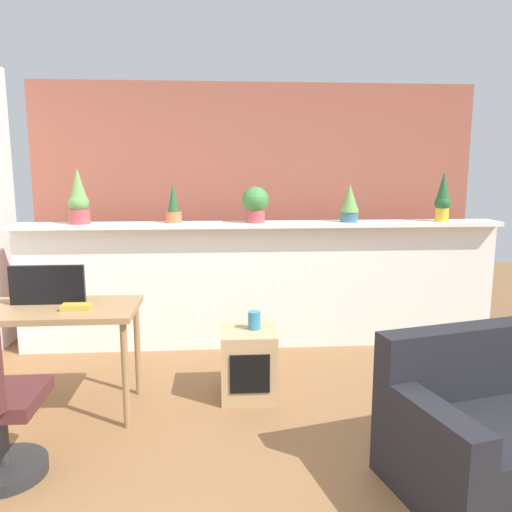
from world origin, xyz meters
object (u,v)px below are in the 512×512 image
potted_plant_0 (79,199)px  vase_on_shelf (254,320)px  book_on_desk (76,307)px  desk (54,319)px  potted_plant_1 (173,206)px  potted_plant_3 (350,203)px  potted_plant_2 (255,203)px  side_cube_shelf (248,363)px  potted_plant_4 (443,198)px  tv_monitor (47,285)px

potted_plant_0 → vase_on_shelf: potted_plant_0 is taller
potted_plant_0 → book_on_desk: potted_plant_0 is taller
potted_plant_0 → desk: potted_plant_0 is taller
potted_plant_1 → desk: size_ratio=0.32×
desk → potted_plant_1: bearing=59.8°
potted_plant_3 → book_on_desk: bearing=-149.8°
potted_plant_2 → vase_on_shelf: potted_plant_2 is taller
potted_plant_2 → potted_plant_3: bearing=-0.3°
side_cube_shelf → book_on_desk: (-1.14, -0.23, 0.52)m
potted_plant_3 → potted_plant_4: size_ratio=0.75×
potted_plant_4 → vase_on_shelf: (-1.80, -0.95, -0.83)m
potted_plant_1 → potted_plant_3: 1.59m
potted_plant_2 → potted_plant_0: bearing=180.0°
potted_plant_0 → tv_monitor: bearing=-87.4°
potted_plant_2 → potted_plant_1: bearing=176.3°
vase_on_shelf → side_cube_shelf: bearing=-140.5°
potted_plant_1 → tv_monitor: (-0.76, -1.13, -0.45)m
desk → vase_on_shelf: bearing=8.3°
potted_plant_2 → side_cube_shelf: size_ratio=0.65×
tv_monitor → potted_plant_2: bearing=36.0°
potted_plant_2 → book_on_desk: 1.87m
potted_plant_0 → potted_plant_2: potted_plant_0 is taller
potted_plant_1 → book_on_desk: size_ratio=1.90×
book_on_desk → potted_plant_0: bearing=102.5°
potted_plant_0 → desk: 1.38m
potted_plant_4 → side_cube_shelf: 2.39m
potted_plant_2 → book_on_desk: size_ratio=1.73×
potted_plant_2 → potted_plant_4: 1.72m
potted_plant_1 → desk: 1.56m
potted_plant_0 → book_on_desk: 1.42m
potted_plant_2 → tv_monitor: potted_plant_2 is taller
potted_plant_1 → side_cube_shelf: potted_plant_1 is taller
potted_plant_3 → side_cube_shelf: 1.79m
vase_on_shelf → potted_plant_2: bearing=85.3°
potted_plant_2 → side_cube_shelf: 1.50m
desk → book_on_desk: size_ratio=5.87×
potted_plant_2 → potted_plant_3: size_ratio=0.95×
potted_plant_4 → desk: bearing=-160.0°
potted_plant_3 → side_cube_shelf: potted_plant_3 is taller
side_cube_shelf → potted_plant_4: bearing=28.2°
potted_plant_2 → tv_monitor: bearing=-144.0°
potted_plant_2 → side_cube_shelf: bearing=-97.1°
potted_plant_3 → potted_plant_4: potted_plant_4 is taller
potted_plant_0 → potted_plant_4: (3.27, -0.01, -0.00)m
potted_plant_0 → potted_plant_3: (2.40, -0.00, -0.04)m
potted_plant_3 → desk: 2.66m
tv_monitor → vase_on_shelf: tv_monitor is taller
potted_plant_2 → potted_plant_4: size_ratio=0.71×
desk → vase_on_shelf: size_ratio=8.33×
potted_plant_0 → tv_monitor: size_ratio=0.98×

